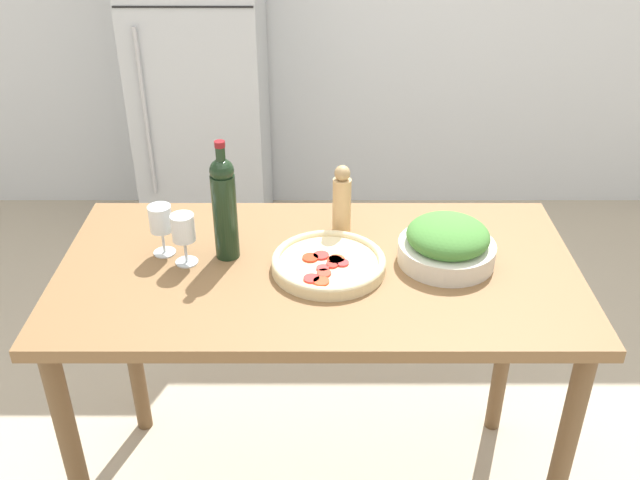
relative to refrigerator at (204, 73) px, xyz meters
name	(u,v)px	position (x,y,z in m)	size (l,w,h in m)	color
refrigerator	(204,73)	(0.00, 0.00, 0.00)	(0.63, 0.69, 1.81)	#B7BCC1
prep_counter	(320,301)	(0.59, -1.84, -0.09)	(1.45, 0.75, 0.93)	brown
wine_bottle	(226,206)	(0.34, -1.79, 0.19)	(0.07, 0.07, 0.35)	black
wine_glass_near	(185,231)	(0.22, -1.83, 0.13)	(0.07, 0.07, 0.15)	silver
wine_glass_far	(163,221)	(0.15, -1.78, 0.13)	(0.07, 0.07, 0.15)	silver
pepper_mill	(344,201)	(0.66, -1.65, 0.13)	(0.06, 0.06, 0.22)	tan
salad_bowl	(449,244)	(0.95, -1.82, 0.09)	(0.27, 0.27, 0.13)	silver
homemade_pizza	(330,263)	(0.62, -1.86, 0.05)	(0.32, 0.32, 0.04)	beige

